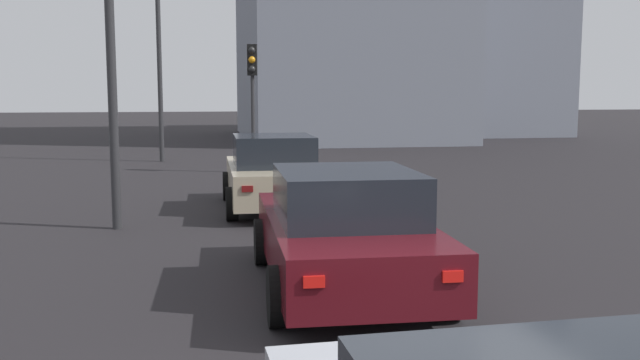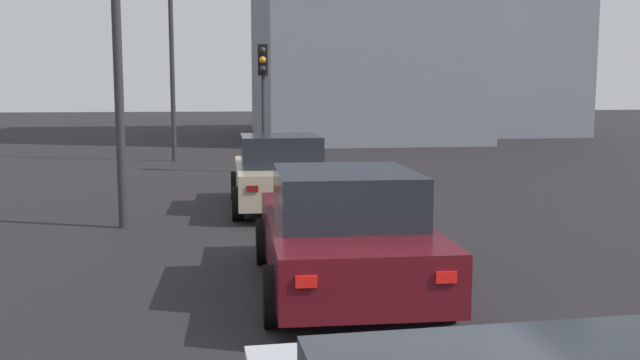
{
  "view_description": "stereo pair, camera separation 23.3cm",
  "coord_description": "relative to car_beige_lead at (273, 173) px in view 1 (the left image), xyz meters",
  "views": [
    {
      "loc": [
        -4.7,
        1.56,
        2.41
      ],
      "look_at": [
        4.07,
        -0.01,
        1.28
      ],
      "focal_mm": 39.44,
      "sensor_mm": 36.0,
      "label": 1
    },
    {
      "loc": [
        -4.73,
        1.33,
        2.41
      ],
      "look_at": [
        4.07,
        -0.01,
        1.28
      ],
      "focal_mm": 39.44,
      "sensor_mm": 36.0,
      "label": 2
    }
  ],
  "objects": [
    {
      "name": "car_beige_lead",
      "position": [
        0.0,
        0.0,
        0.0
      ],
      "size": [
        4.13,
        2.04,
        1.52
      ],
      "rotation": [
        0.0,
        0.0,
        -0.02
      ],
      "color": "tan",
      "rests_on": "ground_plane"
    },
    {
      "name": "car_maroon_second",
      "position": [
        -6.01,
        -0.2,
        -0.01
      ],
      "size": [
        4.39,
        2.15,
        1.48
      ],
      "rotation": [
        0.0,
        0.0,
        -0.03
      ],
      "color": "#510F16",
      "rests_on": "ground_plane"
    },
    {
      "name": "traffic_light_near_left",
      "position": [
        15.79,
        -2.09,
        2.41
      ],
      "size": [
        0.32,
        0.3,
        4.39
      ],
      "rotation": [
        0.0,
        0.0,
        3.02
      ],
      "color": "#2D2D30",
      "rests_on": "ground_plane"
    },
    {
      "name": "traffic_light_near_right",
      "position": [
        6.5,
        -0.13,
        1.98
      ],
      "size": [
        0.33,
        0.3,
        3.76
      ],
      "rotation": [
        0.0,
        0.0,
        3.01
      ],
      "color": "#2D2D30",
      "rests_on": "ground_plane"
    },
    {
      "name": "street_lamp_kerbside",
      "position": [
        10.47,
        2.69,
        3.83
      ],
      "size": [
        0.56,
        0.36,
        7.82
      ],
      "color": "#2D2D30",
      "rests_on": "ground_plane"
    },
    {
      "name": "building_facade_left",
      "position": [
        25.4,
        -13.99,
        6.05
      ],
      "size": [
        11.64,
        8.34,
        13.56
      ],
      "primitive_type": "cube",
      "color": "gray",
      "rests_on": "ground_plane"
    }
  ]
}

